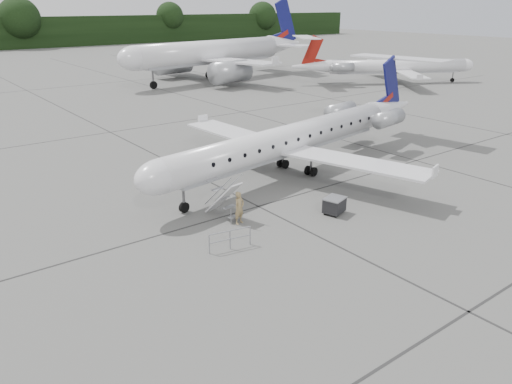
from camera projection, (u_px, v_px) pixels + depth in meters
ground at (375, 208)px, 29.55m from camera, size 320.00×320.00×0.00m
main_regional_jet at (289, 125)px, 34.13m from camera, size 30.84×24.45×7.15m
airstair at (223, 199)px, 27.98m from camera, size 1.21×2.34×2.24m
passenger at (239, 208)px, 27.24m from camera, size 0.76×0.59×1.85m
safety_railing at (230, 240)px, 24.50m from camera, size 2.18×0.47×1.00m
baggage_cart at (334, 205)px, 28.67m from camera, size 1.42×1.27×1.03m
bg_narrowbody at (210, 40)px, 75.66m from camera, size 37.11×29.04×12.20m
bg_regional_right at (399, 60)px, 74.45m from camera, size 32.70×29.92×7.00m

